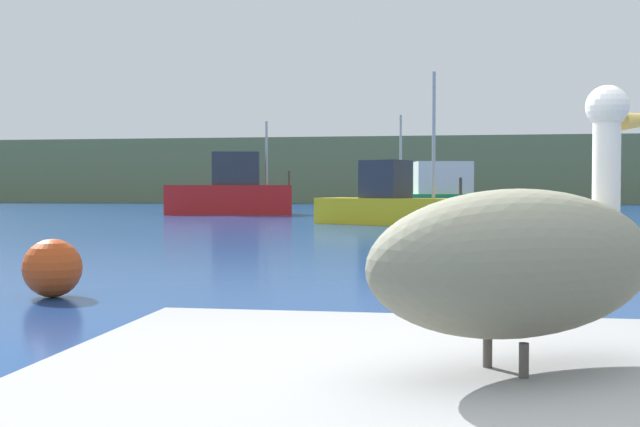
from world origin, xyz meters
name	(u,v)px	position (x,y,z in m)	size (l,w,h in m)	color
hillside_backdrop	(442,171)	(0.00, 71.61, 2.85)	(140.00, 14.29, 5.71)	#6B7A51
pelican	(522,259)	(0.43, -0.01, 1.06)	(1.26, 1.06, 0.91)	slate
fishing_boat_yellow	(390,204)	(-1.68, 25.19, 0.73)	(5.69, 4.09, 5.19)	yellow
fishing_boat_red	(231,192)	(-10.10, 34.88, 1.09)	(6.35, 3.19, 4.55)	red
fishing_boat_green	(443,196)	(0.11, 37.08, 0.91)	(7.27, 3.42, 4.89)	#1E8C4C
mooring_buoy	(52,268)	(-4.34, 6.09, 0.34)	(0.68, 0.68, 0.68)	#E54C19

